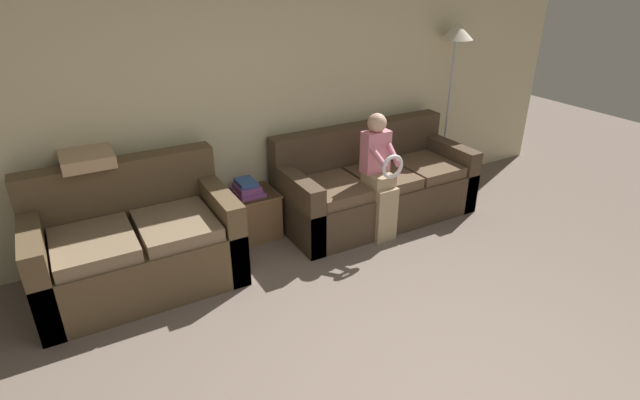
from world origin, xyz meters
TOP-DOWN VIEW (x-y plane):
  - wall_back at (0.00, 3.03)m, footprint 8.00×0.06m
  - couch_main at (1.15, 2.53)m, footprint 2.04×0.89m
  - couch_side at (-1.27, 2.48)m, footprint 1.58×0.94m
  - child_left_seated at (0.94, 2.16)m, footprint 0.27×0.38m
  - side_shelf at (-0.16, 2.75)m, footprint 0.52×0.45m
  - book_stack at (-0.17, 2.76)m, footprint 0.25×0.32m
  - floor_lamp at (2.35, 2.80)m, footprint 0.35×0.35m
  - throw_pillow at (-1.48, 2.80)m, footprint 0.40×0.40m

SIDE VIEW (x-z plane):
  - side_shelf at x=-0.16m, z-range 0.01..0.46m
  - couch_main at x=1.15m, z-range -0.13..0.79m
  - couch_side at x=-1.27m, z-range -0.15..0.85m
  - book_stack at x=-0.17m, z-range 0.44..0.58m
  - child_left_seated at x=0.94m, z-range 0.07..1.29m
  - throw_pillow at x=-1.48m, z-range 1.00..1.10m
  - wall_back at x=0.00m, z-range 0.00..2.55m
  - floor_lamp at x=2.35m, z-range 0.67..2.55m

